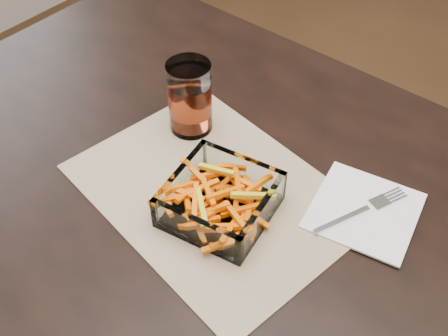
{
  "coord_description": "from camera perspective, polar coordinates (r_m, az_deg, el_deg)",
  "views": [
    {
      "loc": [
        0.26,
        -0.47,
        1.45
      ],
      "look_at": [
        -0.15,
        0.03,
        0.78
      ],
      "focal_mm": 45.0,
      "sensor_mm": 36.0,
      "label": 1
    }
  ],
  "objects": [
    {
      "name": "tumbler",
      "position": [
        1.01,
        -3.48,
        6.95
      ],
      "size": [
        0.08,
        0.08,
        0.14
      ],
      "color": "white",
      "rests_on": "placemat"
    },
    {
      "name": "fork",
      "position": [
        0.92,
        13.98,
        -4.13
      ],
      "size": [
        0.08,
        0.17,
        0.0
      ],
      "rotation": [
        0.0,
        0.0,
        -0.38
      ],
      "color": "silver",
      "rests_on": "napkin"
    },
    {
      "name": "dining_table",
      "position": [
        0.95,
        5.91,
        -9.98
      ],
      "size": [
        1.6,
        0.9,
        0.75
      ],
      "color": "black",
      "rests_on": "ground"
    },
    {
      "name": "napkin",
      "position": [
        0.93,
        14.07,
        -4.22
      ],
      "size": [
        0.19,
        0.19,
        0.0
      ],
      "primitive_type": "cube",
      "rotation": [
        0.0,
        0.0,
        0.2
      ],
      "color": "white",
      "rests_on": "placemat"
    },
    {
      "name": "placemat",
      "position": [
        0.93,
        -1.06,
        -2.46
      ],
      "size": [
        0.5,
        0.4,
        0.0
      ],
      "primitive_type": "cube",
      "rotation": [
        0.0,
        0.0,
        -0.15
      ],
      "color": "#9E8667",
      "rests_on": "dining_table"
    },
    {
      "name": "glass_bowl",
      "position": [
        0.88,
        -0.39,
        -3.41
      ],
      "size": [
        0.18,
        0.18,
        0.06
      ],
      "rotation": [
        0.0,
        0.0,
        0.18
      ],
      "color": "white",
      "rests_on": "placemat"
    }
  ]
}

